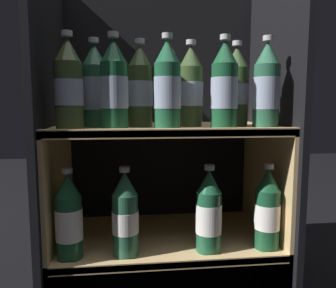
{
  "coord_description": "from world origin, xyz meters",
  "views": [
    {
      "loc": [
        -0.11,
        -0.82,
        0.61
      ],
      "look_at": [
        0.0,
        0.14,
        0.49
      ],
      "focal_mm": 35.0,
      "sensor_mm": 36.0,
      "label": 1
    }
  ],
  "objects_px": {
    "bottle_upper_front_1": "(114,87)",
    "bottle_upper_front_2": "(167,87)",
    "bottle_lower_front_1": "(125,216)",
    "bottle_upper_front_0": "(69,86)",
    "bottle_upper_front_4": "(266,88)",
    "bottle_upper_back_3": "(236,88)",
    "bottle_lower_front_2": "(209,213)",
    "bottle_upper_back_0": "(95,88)",
    "bottle_upper_back_2": "(191,88)",
    "bottle_upper_front_3": "(224,87)",
    "bottle_lower_front_0": "(69,218)",
    "bottle_lower_front_3": "(267,211)",
    "bottle_upper_back_1": "(140,88)"
  },
  "relations": [
    {
      "from": "bottle_upper_front_0",
      "to": "bottle_lower_front_0",
      "type": "distance_m",
      "value": 0.36
    },
    {
      "from": "bottle_upper_front_4",
      "to": "bottle_lower_front_1",
      "type": "bearing_deg",
      "value": 180.0
    },
    {
      "from": "bottle_upper_front_0",
      "to": "bottle_upper_front_1",
      "type": "xyz_separation_m",
      "value": [
        0.12,
        0.0,
        -0.0
      ]
    },
    {
      "from": "bottle_lower_front_0",
      "to": "bottle_upper_back_1",
      "type": "bearing_deg",
      "value": 22.25
    },
    {
      "from": "bottle_upper_front_1",
      "to": "bottle_upper_front_2",
      "type": "relative_size",
      "value": 1.0
    },
    {
      "from": "bottle_upper_back_0",
      "to": "bottle_lower_front_1",
      "type": "bearing_deg",
      "value": -44.86
    },
    {
      "from": "bottle_upper_back_0",
      "to": "bottle_upper_back_2",
      "type": "height_order",
      "value": "same"
    },
    {
      "from": "bottle_upper_front_1",
      "to": "bottle_upper_back_3",
      "type": "relative_size",
      "value": 1.0
    },
    {
      "from": "bottle_upper_back_1",
      "to": "bottle_upper_back_3",
      "type": "height_order",
      "value": "same"
    },
    {
      "from": "bottle_lower_front_1",
      "to": "bottle_lower_front_2",
      "type": "distance_m",
      "value": 0.24
    },
    {
      "from": "bottle_upper_back_3",
      "to": "bottle_lower_front_0",
      "type": "relative_size",
      "value": 1.0
    },
    {
      "from": "bottle_upper_back_3",
      "to": "bottle_lower_front_2",
      "type": "height_order",
      "value": "bottle_upper_back_3"
    },
    {
      "from": "bottle_upper_front_3",
      "to": "bottle_lower_front_2",
      "type": "relative_size",
      "value": 1.0
    },
    {
      "from": "bottle_upper_front_0",
      "to": "bottle_lower_front_3",
      "type": "bearing_deg",
      "value": -0.0
    },
    {
      "from": "bottle_lower_front_1",
      "to": "bottle_upper_back_3",
      "type": "bearing_deg",
      "value": 13.69
    },
    {
      "from": "bottle_upper_front_2",
      "to": "bottle_lower_front_2",
      "type": "xyz_separation_m",
      "value": [
        0.12,
        -0.0,
        -0.36
      ]
    },
    {
      "from": "bottle_upper_back_1",
      "to": "bottle_lower_front_2",
      "type": "height_order",
      "value": "bottle_upper_back_1"
    },
    {
      "from": "bottle_upper_back_0",
      "to": "bottle_lower_front_1",
      "type": "relative_size",
      "value": 1.0
    },
    {
      "from": "bottle_upper_front_1",
      "to": "bottle_upper_back_1",
      "type": "bearing_deg",
      "value": 49.15
    },
    {
      "from": "bottle_upper_front_2",
      "to": "bottle_upper_back_2",
      "type": "xyz_separation_m",
      "value": [
        0.08,
        0.08,
        0.0
      ]
    },
    {
      "from": "bottle_upper_front_0",
      "to": "bottle_upper_front_3",
      "type": "distance_m",
      "value": 0.42
    },
    {
      "from": "bottle_upper_front_3",
      "to": "bottle_upper_back_0",
      "type": "distance_m",
      "value": 0.37
    },
    {
      "from": "bottle_upper_front_1",
      "to": "bottle_lower_front_3",
      "type": "xyz_separation_m",
      "value": [
        0.44,
        -0.0,
        -0.36
      ]
    },
    {
      "from": "bottle_upper_front_2",
      "to": "bottle_upper_back_2",
      "type": "distance_m",
      "value": 0.11
    },
    {
      "from": "bottle_upper_front_1",
      "to": "bottle_upper_front_2",
      "type": "bearing_deg",
      "value": -0.0
    },
    {
      "from": "bottle_upper_front_1",
      "to": "bottle_upper_back_3",
      "type": "distance_m",
      "value": 0.37
    },
    {
      "from": "bottle_lower_front_1",
      "to": "bottle_lower_front_3",
      "type": "distance_m",
      "value": 0.41
    },
    {
      "from": "bottle_upper_front_0",
      "to": "bottle_upper_back_1",
      "type": "bearing_deg",
      "value": 23.52
    },
    {
      "from": "bottle_upper_back_1",
      "to": "bottle_lower_front_3",
      "type": "height_order",
      "value": "bottle_upper_back_1"
    },
    {
      "from": "bottle_upper_front_0",
      "to": "bottle_upper_back_2",
      "type": "distance_m",
      "value": 0.35
    },
    {
      "from": "bottle_upper_front_1",
      "to": "bottle_lower_front_1",
      "type": "xyz_separation_m",
      "value": [
        0.02,
        -0.0,
        -0.35
      ]
    },
    {
      "from": "bottle_upper_front_0",
      "to": "bottle_upper_back_2",
      "type": "bearing_deg",
      "value": 13.63
    },
    {
      "from": "bottle_upper_front_0",
      "to": "bottle_upper_front_4",
      "type": "xyz_separation_m",
      "value": [
        0.54,
        0.0,
        -0.0
      ]
    },
    {
      "from": "bottle_lower_front_1",
      "to": "bottle_lower_front_2",
      "type": "bearing_deg",
      "value": -0.0
    },
    {
      "from": "bottle_upper_front_3",
      "to": "bottle_upper_back_2",
      "type": "bearing_deg",
      "value": 133.91
    },
    {
      "from": "bottle_upper_back_3",
      "to": "bottle_lower_front_0",
      "type": "bearing_deg",
      "value": -170.49
    },
    {
      "from": "bottle_upper_front_3",
      "to": "bottle_upper_back_1",
      "type": "distance_m",
      "value": 0.24
    },
    {
      "from": "bottle_upper_front_4",
      "to": "bottle_upper_back_1",
      "type": "distance_m",
      "value": 0.36
    },
    {
      "from": "bottle_upper_back_1",
      "to": "bottle_upper_back_2",
      "type": "distance_m",
      "value": 0.15
    },
    {
      "from": "bottle_lower_front_0",
      "to": "bottle_lower_front_3",
      "type": "distance_m",
      "value": 0.56
    },
    {
      "from": "bottle_upper_front_4",
      "to": "bottle_lower_front_1",
      "type": "relative_size",
      "value": 1.0
    },
    {
      "from": "bottle_upper_front_1",
      "to": "bottle_upper_back_3",
      "type": "xyz_separation_m",
      "value": [
        0.36,
        0.08,
        0.0
      ]
    },
    {
      "from": "bottle_upper_front_2",
      "to": "bottle_upper_back_3",
      "type": "height_order",
      "value": "same"
    },
    {
      "from": "bottle_upper_front_4",
      "to": "bottle_upper_front_2",
      "type": "bearing_deg",
      "value": 180.0
    },
    {
      "from": "bottle_lower_front_3",
      "to": "bottle_upper_front_3",
      "type": "bearing_deg",
      "value": 180.0
    },
    {
      "from": "bottle_lower_front_2",
      "to": "bottle_upper_front_0",
      "type": "bearing_deg",
      "value": 180.0
    },
    {
      "from": "bottle_upper_front_1",
      "to": "bottle_lower_front_0",
      "type": "bearing_deg",
      "value": -180.0
    },
    {
      "from": "bottle_upper_front_0",
      "to": "bottle_upper_back_0",
      "type": "height_order",
      "value": "same"
    },
    {
      "from": "bottle_upper_front_0",
      "to": "bottle_upper_front_4",
      "type": "height_order",
      "value": "same"
    },
    {
      "from": "bottle_upper_back_2",
      "to": "bottle_upper_front_4",
      "type": "bearing_deg",
      "value": -22.29
    }
  ]
}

